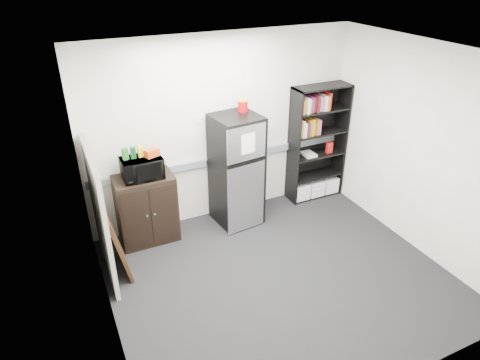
% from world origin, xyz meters
% --- Properties ---
extents(floor, '(4.00, 4.00, 0.00)m').
position_xyz_m(floor, '(0.00, 0.00, 0.00)').
color(floor, black).
rests_on(floor, ground).
extents(wall_back, '(4.00, 0.02, 2.70)m').
position_xyz_m(wall_back, '(0.00, 1.75, 1.35)').
color(wall_back, silver).
rests_on(wall_back, floor).
extents(wall_right, '(0.02, 3.50, 2.70)m').
position_xyz_m(wall_right, '(2.00, 0.00, 1.35)').
color(wall_right, silver).
rests_on(wall_right, floor).
extents(wall_left, '(0.02, 3.50, 2.70)m').
position_xyz_m(wall_left, '(-2.00, 0.00, 1.35)').
color(wall_left, silver).
rests_on(wall_left, floor).
extents(ceiling, '(4.00, 3.50, 0.02)m').
position_xyz_m(ceiling, '(0.00, 0.00, 2.70)').
color(ceiling, white).
rests_on(ceiling, wall_back).
extents(electrical_raceway, '(3.92, 0.05, 0.10)m').
position_xyz_m(electrical_raceway, '(0.00, 1.72, 0.90)').
color(electrical_raceway, gray).
rests_on(electrical_raceway, wall_back).
extents(wall_note, '(0.14, 0.00, 0.10)m').
position_xyz_m(wall_note, '(-0.35, 1.74, 1.55)').
color(wall_note, white).
rests_on(wall_note, wall_back).
extents(bookshelf, '(0.90, 0.34, 1.85)m').
position_xyz_m(bookshelf, '(1.53, 1.57, 0.91)').
color(bookshelf, black).
rests_on(bookshelf, floor).
extents(cubicle_partition, '(0.06, 1.30, 1.62)m').
position_xyz_m(cubicle_partition, '(-1.90, 1.08, 0.81)').
color(cubicle_partition, '#A39D91').
rests_on(cubicle_partition, floor).
extents(cabinet, '(0.78, 0.52, 0.97)m').
position_xyz_m(cabinet, '(-1.26, 1.50, 0.49)').
color(cabinet, black).
rests_on(cabinet, floor).
extents(microwave, '(0.52, 0.36, 0.29)m').
position_xyz_m(microwave, '(-1.26, 1.48, 1.12)').
color(microwave, black).
rests_on(microwave, cabinet).
extents(snack_box_a, '(0.08, 0.07, 0.15)m').
position_xyz_m(snack_box_a, '(-1.44, 1.52, 1.33)').
color(snack_box_a, '#1C5F1B').
rests_on(snack_box_a, microwave).
extents(snack_box_b, '(0.08, 0.06, 0.15)m').
position_xyz_m(snack_box_b, '(-1.34, 1.52, 1.33)').
color(snack_box_b, '#0D3C1E').
rests_on(snack_box_b, microwave).
extents(snack_box_c, '(0.07, 0.06, 0.14)m').
position_xyz_m(snack_box_c, '(-1.24, 1.52, 1.33)').
color(snack_box_c, yellow).
rests_on(snack_box_c, microwave).
extents(snack_bag, '(0.20, 0.15, 0.10)m').
position_xyz_m(snack_bag, '(-1.11, 1.47, 1.31)').
color(snack_bag, '#C04513').
rests_on(snack_bag, microwave).
extents(refrigerator, '(0.69, 0.71, 1.65)m').
position_xyz_m(refrigerator, '(0.07, 1.42, 0.82)').
color(refrigerator, black).
rests_on(refrigerator, floor).
extents(coffee_can, '(0.14, 0.14, 0.19)m').
position_xyz_m(coffee_can, '(0.22, 1.55, 1.74)').
color(coffee_can, '#A5070F').
rests_on(coffee_can, refrigerator).
extents(framed_poster, '(0.21, 0.70, 0.89)m').
position_xyz_m(framed_poster, '(-1.77, 1.01, 0.45)').
color(framed_poster, black).
rests_on(framed_poster, floor).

